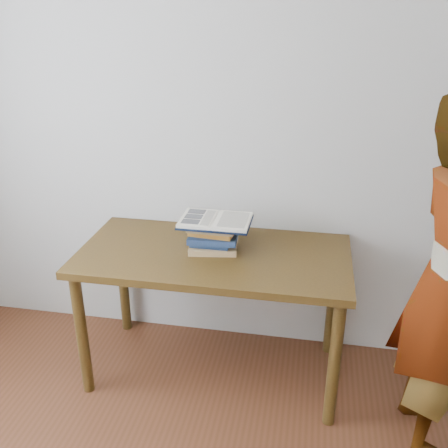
# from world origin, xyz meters

# --- Properties ---
(room_shell) EXTENTS (3.54, 3.54, 2.62)m
(room_shell) POSITION_xyz_m (-0.08, 0.01, 1.63)
(room_shell) COLOR #ABAAA2
(room_shell) RESTS_ON ground
(desk) EXTENTS (1.41, 0.70, 0.76)m
(desk) POSITION_xyz_m (0.04, 1.38, 0.66)
(desk) COLOR #442F11
(desk) RESTS_ON ground
(book_stack) EXTENTS (0.27, 0.20, 0.15)m
(book_stack) POSITION_xyz_m (0.03, 1.41, 0.83)
(book_stack) COLOR #997D4F
(book_stack) RESTS_ON desk
(open_book) EXTENTS (0.36, 0.25, 0.03)m
(open_book) POSITION_xyz_m (0.05, 1.42, 0.92)
(open_book) COLOR black
(open_book) RESTS_ON book_stack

